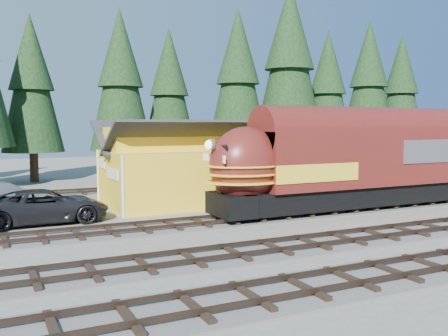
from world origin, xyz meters
name	(u,v)px	position (x,y,z in m)	size (l,w,h in m)	color
ground	(296,235)	(0.00, 0.00, 0.00)	(120.00, 120.00, 0.00)	#6B665B
track_siding	(394,205)	(10.00, 4.00, 0.06)	(68.00, 3.20, 0.33)	#4C4947
track_spur	(26,196)	(-10.00, 18.00, 0.06)	(32.00, 3.20, 0.33)	#4C4947
depot	(203,157)	(0.00, 10.50, 2.96)	(12.80, 7.00, 5.30)	yellow
conifer_backdrop	(208,73)	(6.57, 23.98, 9.80)	(79.92, 23.77, 16.77)	black
locomotive	(336,166)	(5.49, 4.00, 2.66)	(16.81, 3.34, 4.57)	black
pickup_truck_a	(46,206)	(-9.87, 7.92, 0.87)	(2.89, 6.26, 1.74)	black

